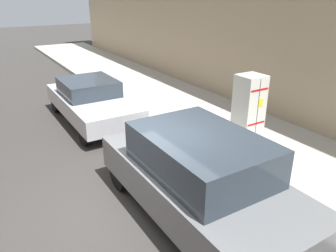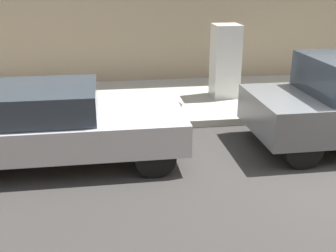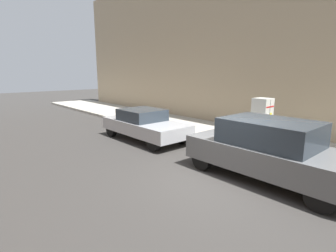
% 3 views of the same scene
% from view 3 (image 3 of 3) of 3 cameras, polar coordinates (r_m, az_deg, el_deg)
% --- Properties ---
extents(ground_plane, '(80.00, 80.00, 0.00)m').
position_cam_3_polar(ground_plane, '(7.95, 11.25, -11.20)').
color(ground_plane, '#383533').
extents(sidewalk_slab, '(3.86, 44.00, 0.16)m').
position_cam_3_polar(sidewalk_slab, '(11.49, 24.45, -4.41)').
color(sidewalk_slab, '#B2ADA0').
rests_on(sidewalk_slab, ground).
extents(building_facade_near, '(2.20, 39.60, 9.46)m').
position_cam_3_polar(building_facade_near, '(14.03, 31.48, 16.91)').
color(building_facade_near, tan).
rests_on(building_facade_near, ground).
extents(discarded_refrigerator, '(0.69, 0.67, 1.83)m').
position_cam_3_polar(discarded_refrigerator, '(11.67, 19.70, 1.24)').
color(discarded_refrigerator, silver).
rests_on(discarded_refrigerator, sidewalk_slab).
extents(manhole_cover, '(0.70, 0.70, 0.02)m').
position_cam_3_polar(manhole_cover, '(12.16, 11.46, -2.28)').
color(manhole_cover, '#47443F').
rests_on(manhole_cover, sidewalk_slab).
extents(parked_sedan_silver, '(1.88, 4.44, 1.39)m').
position_cam_3_polar(parked_sedan_silver, '(11.95, -5.17, 0.39)').
color(parked_sedan_silver, silver).
rests_on(parked_sedan_silver, ground).
extents(parked_suv_gray, '(2.00, 4.64, 1.74)m').
position_cam_3_polar(parked_suv_gray, '(8.06, 21.02, -4.69)').
color(parked_suv_gray, slate).
rests_on(parked_suv_gray, ground).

